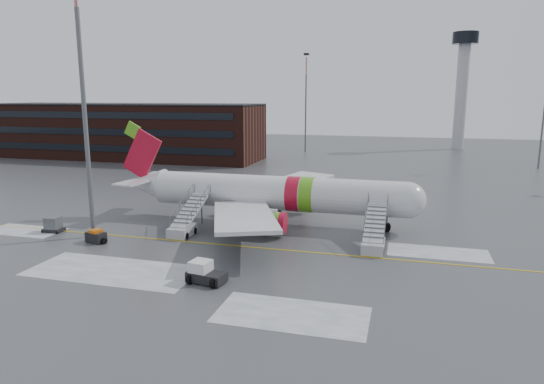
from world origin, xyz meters
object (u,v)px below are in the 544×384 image
(airstair_aft, at_px, (185,224))
(light_mast_near, at_px, (83,93))
(baggage_tractor, at_px, (96,237))
(airstair_fwd, at_px, (374,238))
(uld_container, at_px, (53,225))
(pushback_tug, at_px, (204,273))
(airliner, at_px, (269,193))

(airstair_aft, height_order, light_mast_near, light_mast_near)
(baggage_tractor, bearing_deg, airstair_fwd, 10.71)
(airstair_aft, relative_size, uld_container, 3.77)
(pushback_tug, xyz_separation_m, baggage_tractor, (-14.35, 6.75, -0.19))
(baggage_tractor, height_order, light_mast_near, light_mast_near)
(airliner, relative_size, pushback_tug, 11.17)
(airliner, height_order, airstair_fwd, airliner)
(airstair_aft, relative_size, baggage_tractor, 2.97)
(airstair_fwd, xyz_separation_m, light_mast_near, (-27.74, -3.46, 13.33))
(uld_container, bearing_deg, airstair_fwd, 5.08)
(airstair_fwd, relative_size, airstair_aft, 1.00)
(airstair_fwd, bearing_deg, airstair_aft, 180.00)
(airstair_aft, bearing_deg, airstair_fwd, 0.00)
(pushback_tug, bearing_deg, baggage_tractor, 154.83)
(airstair_aft, xyz_separation_m, pushback_tug, (7.18, -11.73, -0.32))
(airliner, distance_m, pushback_tug, 18.46)
(airliner, relative_size, baggage_tractor, 13.51)
(airliner, height_order, pushback_tug, airliner)
(airstair_aft, distance_m, light_mast_near, 16.21)
(airliner, height_order, uld_container, airliner)
(uld_container, bearing_deg, airstair_aft, 12.01)
(baggage_tractor, distance_m, light_mast_near, 14.00)
(baggage_tractor, bearing_deg, uld_container, 162.76)
(uld_container, bearing_deg, airliner, 24.36)
(airstair_fwd, bearing_deg, light_mast_near, -172.89)
(airliner, bearing_deg, baggage_tractor, -141.14)
(uld_container, height_order, light_mast_near, light_mast_near)
(pushback_tug, bearing_deg, uld_container, 157.23)
(pushback_tug, height_order, light_mast_near, light_mast_near)
(baggage_tractor, bearing_deg, airstair_aft, 34.78)
(airstair_fwd, height_order, uld_container, airstair_fwd)
(uld_container, height_order, baggage_tractor, uld_container)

